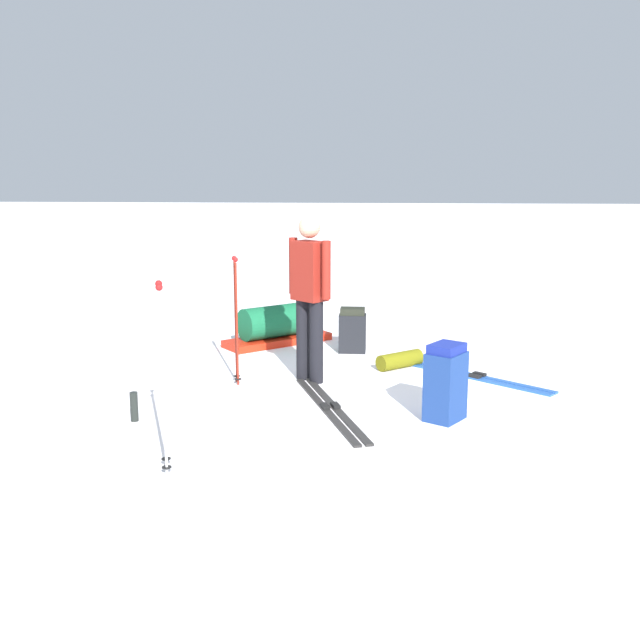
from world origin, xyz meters
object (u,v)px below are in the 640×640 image
Objects in this scene: skier_standing at (309,290)px; thermos_bottle at (134,407)px; ski_pair_near at (330,408)px; ski_poles_planted_near at (162,369)px; backpack_bright at (446,383)px; backpack_large_dark at (352,331)px; ski_poles_planted_far at (236,314)px; ski_pair_far at (477,377)px; gear_sled at (278,326)px; sleeping_mat_rolled at (400,360)px.

skier_standing is 2.15m from thermos_bottle.
skier_standing reaches higher than ski_pair_near.
backpack_bright is at bearing 121.41° from ski_poles_planted_near.
backpack_large_dark is 2.07× the size of thermos_bottle.
backpack_bright is 0.52× the size of ski_poles_planted_far.
ski_pair_far is 1.12× the size of ski_poles_planted_far.
gear_sled is at bearing 175.84° from ski_poles_planted_near.
ski_poles_planted_far is at bearing -78.14° from skier_standing.
ski_pair_near is 1.88m from ski_pair_far.
backpack_large_dark is at bearing -128.34° from ski_pair_far.
ski_poles_planted_near is 5.37× the size of thermos_bottle.
backpack_bright is (1.37, -0.46, 0.32)m from ski_pair_far.
ski_poles_planted_far is (0.36, -2.48, 0.71)m from ski_pair_far.
ski_poles_planted_far is 1.94m from sleeping_mat_rolled.
thermos_bottle is at bearing -34.46° from backpack_large_dark.
backpack_large_dark is 2.59m from backpack_bright.
ski_pair_far is 1.05× the size of ski_poles_planted_near.
ski_poles_planted_near is (3.73, -1.25, 0.51)m from backpack_large_dark.
ski_poles_planted_near is (2.67, -2.59, 0.76)m from ski_pair_far.
backpack_bright reaches higher than thermos_bottle.
backpack_large_dark reaches higher than ski_pair_near.
ski_poles_planted_far reaches higher than thermos_bottle.
backpack_bright reaches higher than gear_sled.
thermos_bottle is (3.04, -0.88, -0.09)m from gear_sled.
gear_sled is (-1.65, -0.54, -0.73)m from skier_standing.
ski_pair_near is 2.73m from gear_sled.
gear_sled is at bearing 163.93° from thermos_bottle.
gear_sled reaches higher than ski_pair_near.
sleeping_mat_rolled is (-1.73, -0.34, -0.25)m from backpack_bright.
gear_sled reaches higher than ski_pair_far.
ski_poles_planted_near is 4.16m from gear_sled.
gear_sled is at bearing -146.91° from backpack_bright.
ski_poles_planted_far reaches higher than ski_pair_near.
thermos_bottle is at bearing -50.44° from sleeping_mat_rolled.
thermos_bottle reaches higher than sleeping_mat_rolled.
ski_pair_far is at bearing 116.78° from thermos_bottle.
backpack_bright reaches higher than sleeping_mat_rolled.
skier_standing is at bearing -59.08° from sleeping_mat_rolled.
skier_standing reaches higher than sleeping_mat_rolled.
ski_pair_far is (-0.21, 1.75, -0.94)m from skier_standing.
skier_standing is 1.89m from gear_sled.
skier_standing is at bearing -83.16° from ski_pair_far.
skier_standing reaches higher than backpack_large_dark.
skier_standing is 2.48× the size of backpack_bright.
ski_poles_planted_near is 2.31m from ski_poles_planted_far.
backpack_large_dark is at bearing 161.51° from ski_poles_planted_near.
backpack_bright is 2.54m from ski_poles_planted_near.
thermos_bottle is (1.60, -3.17, 0.12)m from ski_pair_far.
gear_sled is (-2.81, -1.83, -0.11)m from backpack_bright.
ski_pair_near is at bearing 51.58° from ski_poles_planted_far.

